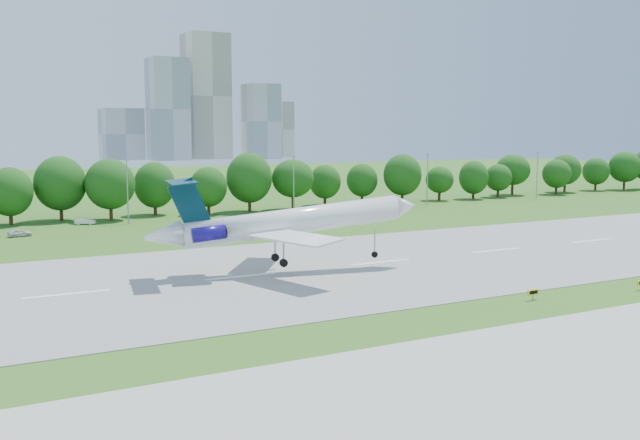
{
  "coord_description": "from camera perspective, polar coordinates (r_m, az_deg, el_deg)",
  "views": [
    {
      "loc": [
        -51.31,
        -53.55,
        17.32
      ],
      "look_at": [
        -12.96,
        18.0,
        7.27
      ],
      "focal_mm": 40.0,
      "sensor_mm": 36.0,
      "label": 1
    }
  ],
  "objects": [
    {
      "name": "service_vehicle_b",
      "position": [
        128.64,
        -22.89,
        -0.95
      ],
      "size": [
        4.02,
        2.21,
        1.3
      ],
      "primitive_type": "imported",
      "rotation": [
        0.0,
        0.0,
        1.76
      ],
      "color": "silver",
      "rests_on": "ground"
    },
    {
      "name": "runway",
      "position": [
        95.4,
        4.89,
        -3.41
      ],
      "size": [
        400.0,
        45.0,
        0.08
      ],
      "primitive_type": "cube",
      "color": "gray",
      "rests_on": "ground"
    },
    {
      "name": "tree_line",
      "position": [
        154.73,
        -8.76,
        2.85
      ],
      "size": [
        288.4,
        8.4,
        10.4
      ],
      "color": "#382314",
      "rests_on": "ground"
    },
    {
      "name": "airliner",
      "position": [
        87.64,
        -3.23,
        -0.16
      ],
      "size": [
        34.93,
        25.04,
        11.0
      ],
      "rotation": [
        0.0,
        -0.09,
        -0.17
      ],
      "color": "white",
      "rests_on": "ground"
    },
    {
      "name": "skyline",
      "position": [
        469.46,
        -9.46,
        8.56
      ],
      "size": [
        127.0,
        52.0,
        80.0
      ],
      "color": "#B2B2B7",
      "rests_on": "ground"
    },
    {
      "name": "service_vehicle_a",
      "position": [
        141.25,
        -18.27,
        -0.1
      ],
      "size": [
        3.92,
        2.7,
        1.22
      ],
      "primitive_type": "imported",
      "rotation": [
        0.0,
        0.0,
        1.15
      ],
      "color": "white",
      "rests_on": "ground"
    },
    {
      "name": "ground",
      "position": [
        76.16,
        15.26,
        -6.34
      ],
      "size": [
        600.0,
        600.0,
        0.0
      ],
      "primitive_type": "plane",
      "color": "#285717",
      "rests_on": "ground"
    },
    {
      "name": "taxi_sign_left",
      "position": [
        77.4,
        16.67,
        -5.57
      ],
      "size": [
        1.55,
        0.28,
        1.09
      ],
      "rotation": [
        0.0,
        0.0,
        0.06
      ],
      "color": "gray",
      "rests_on": "ground"
    },
    {
      "name": "light_poles",
      "position": [
        144.49,
        -8.37,
        2.62
      ],
      "size": [
        175.9,
        0.25,
        12.19
      ],
      "color": "gray",
      "rests_on": "ground"
    }
  ]
}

